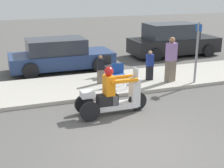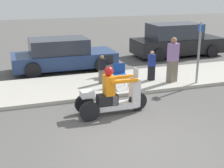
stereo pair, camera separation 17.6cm
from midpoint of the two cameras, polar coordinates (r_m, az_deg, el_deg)
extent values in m
plane|color=#565451|center=(7.34, 5.27, -11.19)|extent=(60.00, 60.00, 0.00)
cube|color=#B2ADA3|center=(11.34, -4.21, -0.30)|extent=(28.00, 2.80, 0.12)
cylinder|color=black|center=(9.22, 5.26, -3.16)|extent=(0.55, 0.10, 0.55)
cylinder|color=black|center=(8.47, -3.52, -5.03)|extent=(0.55, 0.10, 0.55)
cylinder|color=black|center=(9.00, -4.54, -3.65)|extent=(0.55, 0.10, 0.55)
cube|color=silver|center=(8.96, 0.56, -4.09)|extent=(1.45, 0.42, 0.14)
cube|color=black|center=(8.83, -0.32, -2.88)|extent=(0.58, 0.33, 0.30)
cube|color=silver|center=(9.08, 4.73, -1.48)|extent=(0.24, 0.33, 0.84)
cube|color=silver|center=(8.92, 4.94, 2.00)|extent=(0.03, 0.30, 0.30)
cube|color=silver|center=(8.60, -3.98, -1.81)|extent=(0.36, 0.33, 0.18)
cube|color=orange|center=(8.71, -0.01, -0.22)|extent=(0.26, 0.38, 0.55)
sphere|color=red|center=(8.60, -0.01, 2.35)|extent=(0.26, 0.26, 0.26)
cube|color=#515156|center=(8.78, 1.05, -3.00)|extent=(0.14, 0.14, 0.30)
cube|color=#515156|center=(9.00, 0.52, -2.50)|extent=(0.14, 0.14, 0.30)
cube|color=orange|center=(8.62, 2.92, 0.53)|extent=(0.79, 0.09, 0.09)
cube|color=orange|center=(8.98, 1.97, 1.23)|extent=(0.79, 0.09, 0.09)
cube|color=#726656|center=(11.34, -1.37, 1.39)|extent=(0.23, 0.16, 0.50)
cube|color=black|center=(11.22, -1.39, 3.60)|extent=(0.25, 0.16, 0.40)
sphere|color=#9E704C|center=(11.16, -1.40, 4.93)|extent=(0.14, 0.14, 0.14)
cube|color=#726656|center=(11.69, 11.37, 2.31)|extent=(0.41, 0.34, 0.80)
cube|color=#9972B2|center=(11.53, 11.58, 5.75)|extent=(0.45, 0.35, 0.63)
sphere|color=#9E704C|center=(11.45, 11.71, 7.83)|extent=(0.22, 0.22, 0.22)
cube|color=black|center=(11.82, 7.62, 2.01)|extent=(0.25, 0.18, 0.54)
cube|color=navy|center=(11.70, 7.72, 4.30)|extent=(0.28, 0.18, 0.43)
sphere|color=tan|center=(11.64, 7.77, 5.68)|extent=(0.15, 0.15, 0.15)
cylinder|color=#A5A8AD|center=(11.86, -1.01, 1.96)|extent=(0.02, 0.02, 0.44)
cylinder|color=#A5A8AD|center=(11.94, 1.07, 2.07)|extent=(0.02, 0.02, 0.44)
cylinder|color=#A5A8AD|center=(12.27, -1.39, 2.50)|extent=(0.02, 0.02, 0.44)
cylinder|color=#A5A8AD|center=(12.36, 0.62, 2.61)|extent=(0.02, 0.02, 0.44)
cube|color=#232326|center=(12.05, -0.18, 3.35)|extent=(0.49, 0.49, 0.02)
cube|color=#232326|center=(12.21, -0.38, 4.41)|extent=(0.44, 0.08, 0.38)
cylinder|color=#A5A8AD|center=(10.59, 1.13, 0.05)|extent=(0.02, 0.02, 0.44)
cylinder|color=#A5A8AD|center=(10.70, 3.43, 0.20)|extent=(0.02, 0.02, 0.44)
cylinder|color=#A5A8AD|center=(11.00, 0.62, 0.72)|extent=(0.02, 0.02, 0.44)
cylinder|color=#A5A8AD|center=(11.10, 2.83, 0.86)|extent=(0.02, 0.02, 0.44)
cube|color=#1E479E|center=(10.78, 2.02, 1.63)|extent=(0.49, 0.49, 0.02)
cube|color=#1E479E|center=(10.94, 1.75, 2.85)|extent=(0.44, 0.08, 0.38)
cube|color=navy|center=(13.72, -8.33, 4.49)|extent=(4.41, 1.75, 0.59)
cube|color=#2D333D|center=(13.56, -9.36, 6.91)|extent=(2.42, 1.57, 0.63)
cylinder|color=black|center=(13.26, -1.48, 3.55)|extent=(0.64, 0.22, 0.64)
cylinder|color=black|center=(14.89, -3.52, 5.08)|extent=(0.64, 0.22, 0.64)
cylinder|color=black|center=(12.73, -13.88, 2.44)|extent=(0.64, 0.22, 0.64)
cylinder|color=black|center=(14.42, -14.57, 4.13)|extent=(0.64, 0.22, 0.64)
cube|color=black|center=(16.79, 12.15, 6.95)|extent=(4.69, 1.79, 0.75)
cube|color=#2D333D|center=(16.55, 11.61, 9.48)|extent=(2.58, 1.61, 0.76)
cylinder|color=black|center=(16.95, 18.11, 5.77)|extent=(0.64, 0.22, 0.64)
cylinder|color=black|center=(18.38, 14.80, 6.92)|extent=(0.64, 0.22, 0.64)
cylinder|color=black|center=(15.33, 8.88, 5.26)|extent=(0.64, 0.22, 0.64)
cylinder|color=black|center=(16.90, 6.07, 6.51)|extent=(0.64, 0.22, 0.64)
cylinder|color=gray|center=(11.61, 15.99, 5.42)|extent=(0.08, 0.08, 2.20)
cube|color=#1E51AD|center=(11.47, 16.36, 9.81)|extent=(0.02, 0.36, 0.24)
camera|label=1|loc=(0.09, -89.42, 0.18)|focal=50.00mm
camera|label=2|loc=(0.09, 90.58, -0.18)|focal=50.00mm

